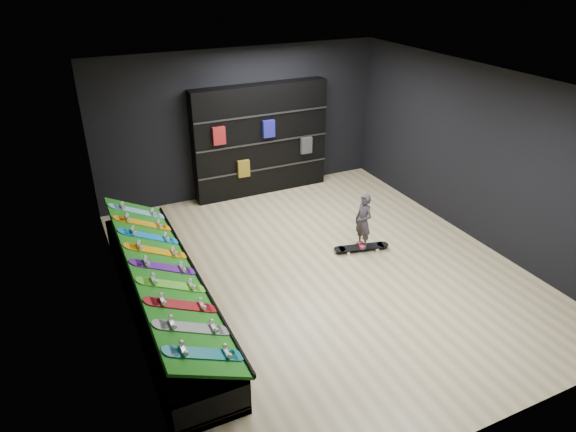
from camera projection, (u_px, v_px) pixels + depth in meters
name	position (u px, v px, depth m)	size (l,w,h in m)	color
floor	(321.00, 270.00, 8.33)	(6.00, 7.00, 0.01)	tan
ceiling	(328.00, 84.00, 6.96)	(6.00, 7.00, 0.01)	white
wall_back	(241.00, 123.00, 10.47)	(6.00, 0.02, 3.00)	black
wall_front	(503.00, 320.00, 4.83)	(6.00, 0.02, 3.00)	black
wall_left	(117.00, 226.00, 6.51)	(0.02, 7.00, 3.00)	black
wall_right	(477.00, 155.00, 8.79)	(0.02, 7.00, 3.00)	black
display_rack	(163.00, 297.00, 7.25)	(0.90, 4.50, 0.50)	black
turf_ramp	(163.00, 269.00, 7.05)	(1.00, 4.50, 0.04)	#12560D
back_shelving	(261.00, 140.00, 10.61)	(2.87, 0.33, 2.29)	black
floor_skateboard	(361.00, 249.00, 8.84)	(0.98, 0.22, 0.09)	black
child	(363.00, 231.00, 8.69)	(0.22, 0.16, 0.59)	black
display_board_0	(204.00, 354.00, 5.52)	(0.98, 0.22, 0.09)	#0C8C99
display_board_1	(192.00, 328.00, 5.90)	(0.98, 0.22, 0.09)	black
display_board_2	(182.00, 305.00, 6.28)	(0.98, 0.22, 0.09)	red
display_board_3	(172.00, 285.00, 6.66)	(0.98, 0.22, 0.09)	green
display_board_4	(164.00, 267.00, 7.05)	(0.98, 0.22, 0.09)	purple
display_board_5	(156.00, 251.00, 7.43)	(0.98, 0.22, 0.09)	yellow
display_board_6	(149.00, 236.00, 7.81)	(0.98, 0.22, 0.09)	blue
display_board_7	(143.00, 223.00, 8.20)	(0.98, 0.22, 0.09)	orange
display_board_8	(137.00, 211.00, 8.58)	(0.98, 0.22, 0.09)	#0CB2E5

